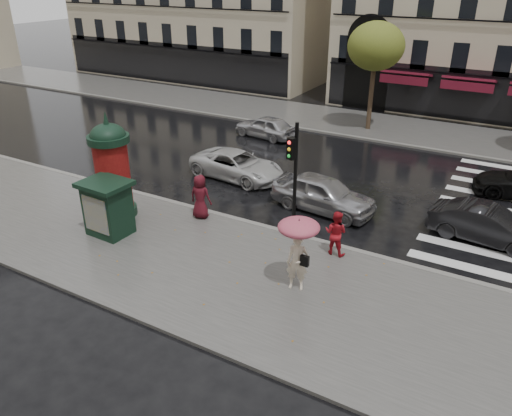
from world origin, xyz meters
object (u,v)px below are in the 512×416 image
Objects in this scene: car_silver at (323,194)px; man_burgundy at (200,197)px; morris_column at (112,167)px; traffic_light at (294,171)px; woman_red at (336,233)px; car_darkgrey at (488,225)px; car_far_silver at (266,127)px; car_white at (237,165)px; woman_umbrella at (298,243)px; newsstand at (108,207)px.

man_burgundy is at bearing 135.83° from car_silver.
morris_column is 7.42m from traffic_light.
woman_red reaches higher than car_darkgrey.
traffic_light is at bearing 125.26° from car_darkgrey.
woman_red is at bearing 46.21° from car_far_silver.
woman_red is 0.35× the size of car_white.
woman_umbrella is at bearing -158.81° from car_silver.
newsstand reaches higher than car_darkgrey.
car_silver is (7.17, 4.85, -1.45)m from morris_column.
woman_red is 8.61m from newsstand.
man_burgundy reaches higher than woman_red.
woman_umbrella is 0.57× the size of morris_column.
woman_red is at bearing -144.64° from car_silver.
newsstand is 8.81m from car_silver.
car_darkgrey is (6.46, 3.56, -2.15)m from traffic_light.
man_burgundy is 0.41× the size of traffic_light.
morris_column is (-9.03, -1.52, 1.27)m from woman_red.
man_burgundy is 0.39× the size of car_white.
car_white is at bearing 92.68° from car_darkgrey.
morris_column is at bearing 6.76° from car_far_silver.
car_darkgrey is at bearing -138.65° from woman_red.
car_silver is 6.47m from car_darkgrey.
man_burgundy is 0.42× the size of morris_column.
morris_column reaches higher than car_silver.
car_darkgrey is at bearing 69.37° from car_far_silver.
car_darkgrey is at bearing 21.64° from morris_column.
man_burgundy is at bearing -160.90° from car_white.
woman_red is at bearing -9.61° from traffic_light.
woman_red is 0.90× the size of man_burgundy.
morris_column is 1.11× the size of car_far_silver.
car_white is (1.12, 7.49, -0.56)m from newsstand.
woman_umbrella is 1.36× the size of man_burgundy.
morris_column reaches higher than car_darkgrey.
woman_umbrella is 0.56× the size of traffic_light.
man_burgundy is at bearing 51.85° from newsstand.
newsstand reaches higher than car_far_silver.
morris_column is 0.97× the size of car_silver.
traffic_light reaches higher than car_silver.
woman_umbrella is 0.55× the size of car_silver.
newsstand is at bearing 124.36° from car_darkgrey.
car_darkgrey is (6.45, 0.55, -0.08)m from car_silver.
man_burgundy is 0.86× the size of newsstand.
traffic_light reaches higher than car_far_silver.
car_darkgrey is (13.62, 5.40, -1.53)m from morris_column.
man_burgundy is at bearing -175.45° from traffic_light.
car_silver is at bearing 49.68° from car_far_silver.
car_silver is at bearing -146.94° from man_burgundy.
traffic_light is (7.16, 1.84, 0.62)m from morris_column.
woman_umbrella is at bearing -61.15° from traffic_light.
traffic_light is at bearing 118.85° from woman_umbrella.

